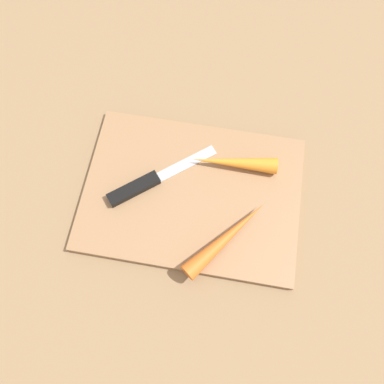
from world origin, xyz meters
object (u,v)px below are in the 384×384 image
carrot_short (234,163)px  carrot_long (226,238)px  cutting_board (192,193)px  knife (141,185)px

carrot_short → carrot_long: size_ratio=0.85×
cutting_board → knife: size_ratio=2.15×
carrot_short → cutting_board: bearing=38.9°
cutting_board → carrot_short: 0.09m
cutting_board → carrot_long: size_ratio=2.16×
cutting_board → knife: (-0.09, -0.00, 0.01)m
carrot_long → carrot_short: bearing=40.5°
carrot_short → carrot_long: same height
cutting_board → knife: 0.09m
knife → carrot_long: 0.17m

